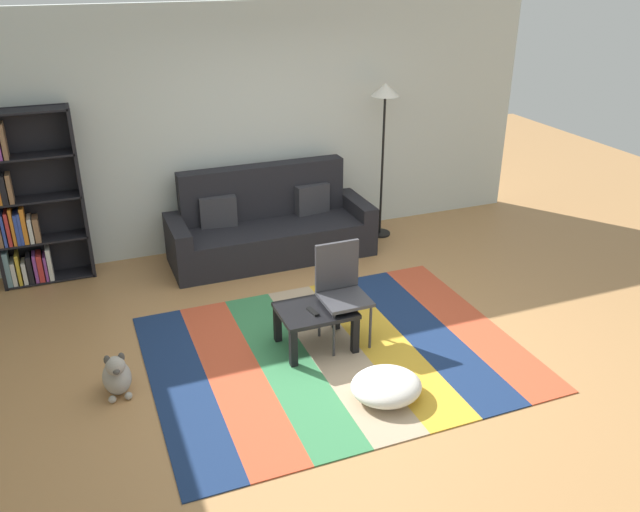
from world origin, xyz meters
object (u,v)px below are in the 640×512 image
Objects in this scene: couch at (270,227)px; tv_remote at (313,312)px; pouf at (386,386)px; standing_lamp at (385,110)px; dog at (117,376)px; bookshelf at (26,207)px; coffee_table at (316,316)px; folding_chair at (341,285)px.

couch is 2.06m from tv_remote.
standing_lamp is at bearing 64.53° from pouf.
tv_remote reaches higher than pouf.
couch is 2.79m from dog.
bookshelf is at bearing 103.70° from dog.
dog is 0.22× the size of standing_lamp.
standing_lamp reaches higher than coffee_table.
standing_lamp reaches higher than folding_chair.
standing_lamp is (1.43, 0.08, 1.19)m from couch.
bookshelf is 2.00× the size of folding_chair.
tv_remote is at bearing -132.14° from coffee_table.
standing_lamp is (1.40, 2.95, 1.42)m from pouf.
bookshelf is (-2.47, 0.28, 0.48)m from couch.
folding_chair is at bearing 2.97° from dog.
folding_chair is (2.50, -2.22, -0.29)m from bookshelf.
tv_remote is (2.20, -2.33, -0.43)m from bookshelf.
bookshelf is at bearing 123.30° from tv_remote.
bookshelf is 4.53× the size of dog.
coffee_table is at bearing -130.29° from folding_chair.
tv_remote is (-0.29, 0.82, 0.28)m from pouf.
coffee_table is 1.61× the size of dog.
coffee_table is 0.71× the size of folding_chair.
dog is at bearing -132.99° from couch.
pouf is (2.49, -3.15, -0.71)m from bookshelf.
couch is at bearing 128.67° from folding_chair.
couch is 2.88m from pouf.
standing_lamp is at bearing 32.44° from dog.
dog is at bearing 156.62° from pouf.
couch reaches higher than pouf.
dog is (-1.68, -0.04, -0.15)m from coffee_table.
pouf is at bearing -53.31° from folding_chair.
coffee_table reaches higher than pouf.
tv_remote is 0.17× the size of folding_chair.
tv_remote is (-0.27, -2.05, 0.06)m from couch.
dog is at bearing -147.56° from standing_lamp.
coffee_table is 4.26× the size of tv_remote.
standing_lamp reaches higher than pouf.
standing_lamp reaches higher than dog.
tv_remote is at bearing -128.62° from standing_lamp.
tv_remote reaches higher than coffee_table.
folding_chair reaches higher than coffee_table.
tv_remote is at bearing -46.66° from bookshelf.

